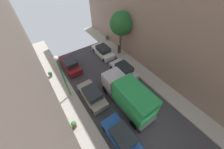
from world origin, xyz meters
TOP-DOWN VIEW (x-y plane):
  - ground at (0.00, 0.00)m, footprint 32.00×32.00m
  - sidewalk_right at (5.00, 0.00)m, footprint 2.00×44.00m
  - parked_car_left_2 at (-2.70, 0.59)m, footprint 1.78×4.20m
  - parked_car_left_3 at (-2.70, 5.96)m, footprint 1.78×4.20m
  - parked_car_left_4 at (-2.70, 12.27)m, footprint 1.78×4.20m
  - parked_car_right_1 at (2.70, 7.13)m, footprint 1.78×4.20m
  - parked_car_right_2 at (2.70, 12.29)m, footprint 1.78×4.20m
  - delivery_truck at (0.00, 3.10)m, footprint 2.26×6.60m
  - pedestrian at (4.96, 11.15)m, footprint 0.40×0.36m
  - street_tree_1 at (5.27, 11.26)m, footprint 3.24×3.24m
  - potted_plant_0 at (-5.69, 4.09)m, footprint 0.49×0.49m
  - potted_plant_1 at (5.65, 15.62)m, footprint 0.57×0.57m
  - potted_plant_3 at (-5.55, 12.17)m, footprint 0.50×0.50m
  - lamp_post at (-4.60, 7.85)m, footprint 0.44×0.44m

SIDE VIEW (x-z plane):
  - ground at x=0.00m, z-range 0.00..0.00m
  - sidewalk_right at x=5.00m, z-range 0.00..0.15m
  - potted_plant_1 at x=5.65m, z-range 0.17..0.97m
  - potted_plant_3 at x=-5.55m, z-range 0.21..0.97m
  - potted_plant_0 at x=-5.69m, z-range 0.19..1.07m
  - parked_car_left_2 at x=-2.70m, z-range -0.06..1.50m
  - parked_car_left_3 at x=-2.70m, z-range -0.06..1.50m
  - parked_car_left_4 at x=-2.70m, z-range -0.06..1.50m
  - parked_car_right_1 at x=2.70m, z-range -0.06..1.50m
  - parked_car_right_2 at x=2.70m, z-range -0.06..1.50m
  - pedestrian at x=4.96m, z-range 0.21..1.93m
  - delivery_truck at x=0.00m, z-range 0.10..3.48m
  - lamp_post at x=-4.60m, z-range 1.03..6.67m
  - street_tree_1 at x=5.27m, z-range 1.66..7.99m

